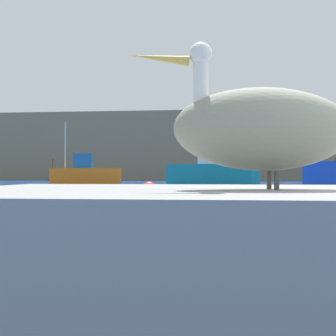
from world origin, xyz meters
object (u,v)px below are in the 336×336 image
pelican (262,128)px  fishing_boat_teal (213,171)px  fishing_boat_orange (86,174)px  mooring_buoy (149,191)px

pelican → fishing_boat_teal: fishing_boat_teal is taller
fishing_boat_orange → fishing_boat_teal: fishing_boat_orange is taller
fishing_boat_orange → mooring_buoy: (8.47, -21.44, -0.50)m
pelican → fishing_boat_orange: size_ratio=0.24×
fishing_boat_teal → pelican: bearing=-66.5°
fishing_boat_orange → fishing_boat_teal: 11.18m
pelican → fishing_boat_orange: 37.85m
fishing_boat_orange → pelican: bearing=97.6°
pelican → fishing_boat_orange: fishing_boat_orange is taller
fishing_boat_orange → mooring_buoy: fishing_boat_orange is taller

